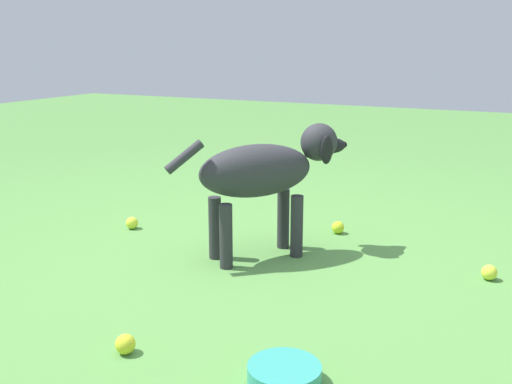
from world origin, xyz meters
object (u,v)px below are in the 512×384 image
object	(u,v)px
dog	(267,172)
tennis_ball_1	(132,223)
tennis_ball_3	(338,227)
water_bowl	(284,375)
tennis_ball_0	(489,272)
tennis_ball_2	(125,344)

from	to	relation	value
dog	tennis_ball_1	size ratio (longest dim) A/B	11.10
tennis_ball_3	water_bowl	bearing A→B (deg)	12.42
tennis_ball_3	water_bowl	xyz separation A→B (m)	(1.43, 0.31, -0.00)
tennis_ball_1	tennis_ball_3	world-z (taller)	same
dog	tennis_ball_3	bearing A→B (deg)	16.09
tennis_ball_0	tennis_ball_1	bearing A→B (deg)	-86.96
tennis_ball_1	tennis_ball_2	xyz separation A→B (m)	(1.08, 0.81, 0.00)
tennis_ball_2	water_bowl	distance (m)	0.54
tennis_ball_0	tennis_ball_2	distance (m)	1.54
dog	tennis_ball_2	bearing A→B (deg)	-141.98
tennis_ball_0	tennis_ball_3	xyz separation A→B (m)	(-0.32, -0.78, 0.00)
tennis_ball_2	water_bowl	world-z (taller)	tennis_ball_2
tennis_ball_3	water_bowl	size ratio (longest dim) A/B	0.30
dog	tennis_ball_0	distance (m)	1.05
dog	water_bowl	size ratio (longest dim) A/B	3.33
tennis_ball_3	tennis_ball_2	bearing A→B (deg)	-8.30
tennis_ball_0	tennis_ball_2	size ratio (longest dim) A/B	1.00
tennis_ball_3	tennis_ball_0	bearing A→B (deg)	67.75
tennis_ball_0	tennis_ball_1	distance (m)	1.80
tennis_ball_3	water_bowl	distance (m)	1.46
tennis_ball_1	tennis_ball_3	distance (m)	1.10
tennis_ball_0	water_bowl	world-z (taller)	tennis_ball_0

